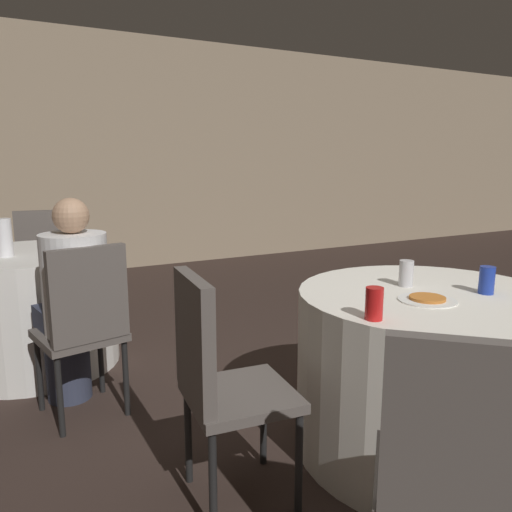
# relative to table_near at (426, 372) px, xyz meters

# --- Properties ---
(ground_plane) EXTENTS (16.00, 16.00, 0.00)m
(ground_plane) POSITION_rel_table_near_xyz_m (-0.16, 0.07, -0.38)
(ground_plane) COLOR #332621
(wall_back) EXTENTS (16.00, 0.06, 2.80)m
(wall_back) POSITION_rel_table_near_xyz_m (-0.16, 4.67, 1.02)
(wall_back) COLOR gray
(wall_back) RESTS_ON ground_plane
(table_near) EXTENTS (1.18, 1.18, 0.75)m
(table_near) POSITION_rel_table_near_xyz_m (0.00, 0.00, 0.00)
(table_near) COLOR white
(table_near) RESTS_ON ground_plane
(table_far) EXTENTS (1.04, 1.04, 0.75)m
(table_far) POSITION_rel_table_near_xyz_m (-1.51, 1.91, -0.00)
(table_far) COLOR white
(table_far) RESTS_ON ground_plane
(chair_near_west) EXTENTS (0.44, 0.44, 0.93)m
(chair_near_west) POSITION_rel_table_near_xyz_m (-1.00, 0.10, 0.17)
(chair_near_west) COLOR #59514C
(chair_near_west) RESTS_ON ground_plane
(chair_near_southwest) EXTENTS (0.57, 0.57, 0.93)m
(chair_near_southwest) POSITION_rel_table_near_xyz_m (-0.69, -0.73, 0.17)
(chair_near_southwest) COLOR #59514C
(chair_near_southwest) RESTS_ON ground_plane
(chair_far_north) EXTENTS (0.45, 0.46, 0.93)m
(chair_far_north) POSITION_rel_table_near_xyz_m (-1.38, 2.84, 0.17)
(chair_far_north) COLOR #59514C
(chair_far_north) RESTS_ON ground_plane
(chair_far_south) EXTENTS (0.47, 0.47, 0.93)m
(chair_far_south) POSITION_rel_table_near_xyz_m (-1.33, 1.00, 0.17)
(chair_far_south) COLOR #59514C
(chair_far_south) RESTS_ON ground_plane
(person_white_shirt) EXTENTS (0.37, 0.50, 1.15)m
(person_white_shirt) POSITION_rel_table_near_xyz_m (-1.37, 1.16, 0.20)
(person_white_shirt) COLOR #33384C
(person_white_shirt) RESTS_ON ground_plane
(pizza_plate_near) EXTENTS (0.24, 0.24, 0.02)m
(pizza_plate_near) POSITION_rel_table_near_xyz_m (-0.12, -0.08, 0.38)
(pizza_plate_near) COLOR white
(pizza_plate_near) RESTS_ON table_near
(soda_can_red) EXTENTS (0.07, 0.07, 0.12)m
(soda_can_red) POSITION_rel_table_near_xyz_m (-0.48, -0.17, 0.44)
(soda_can_red) COLOR red
(soda_can_red) RESTS_ON table_near
(soda_can_blue) EXTENTS (0.07, 0.07, 0.12)m
(soda_can_blue) POSITION_rel_table_near_xyz_m (0.20, -0.12, 0.44)
(soda_can_blue) COLOR #1E38A5
(soda_can_blue) RESTS_ON table_near
(soda_can_silver) EXTENTS (0.07, 0.07, 0.12)m
(soda_can_silver) POSITION_rel_table_near_xyz_m (-0.02, 0.14, 0.44)
(soda_can_silver) COLOR silver
(soda_can_silver) RESTS_ON table_near
(bottle_far) EXTENTS (0.09, 0.09, 0.23)m
(bottle_far) POSITION_rel_table_near_xyz_m (-1.65, 1.83, 0.49)
(bottle_far) COLOR white
(bottle_far) RESTS_ON table_far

